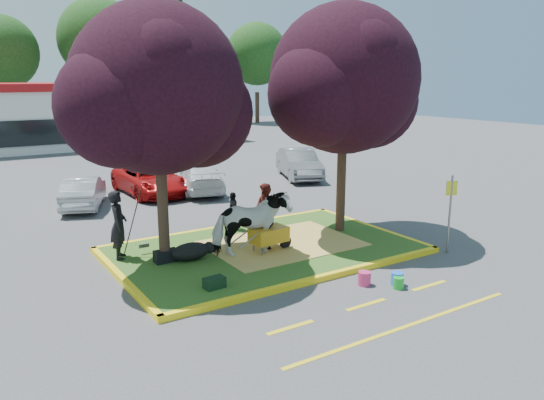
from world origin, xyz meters
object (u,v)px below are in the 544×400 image
wheelbarrow (269,235)px  bucket_green (398,283)px  handler (118,225)px  calf (191,251)px  bucket_blue (397,279)px  car_silver (83,192)px  sign_post (450,206)px  cow (251,224)px  bucket_pink (364,278)px

wheelbarrow → bucket_green: wheelbarrow is taller
handler → calf: bearing=-105.9°
bucket_green → bucket_blue: (0.12, 0.16, 0.02)m
wheelbarrow → car_silver: (-2.89, 8.58, -0.03)m
bucket_green → bucket_blue: size_ratio=0.88×
handler → car_silver: handler is taller
calf → bucket_blue: calf is taller
handler → bucket_green: bearing=-115.2°
bucket_blue → sign_post: bearing=18.0°
cow → calf: 1.74m
wheelbarrow → sign_post: 5.07m
bucket_pink → bucket_blue: bearing=-32.9°
sign_post → bucket_blue: 3.29m
sign_post → calf: bearing=179.7°
bucket_green → bucket_pink: bucket_pink is taller
handler → bucket_blue: handler is taller
handler → bucket_pink: size_ratio=5.50×
handler → sign_post: 8.99m
cow → bucket_blue: bearing=-139.6°
wheelbarrow → bucket_green: 3.81m
bucket_blue → car_silver: car_silver is taller
cow → car_silver: size_ratio=0.57×
handler → wheelbarrow: (3.61, -1.68, -0.44)m
cow → bucket_pink: (1.38, -2.95, -0.85)m
bucket_green → handler: bearing=133.6°
calf → wheelbarrow: bearing=-17.6°
bucket_green → car_silver: car_silver is taller
cow → calf: (-1.54, 0.52, -0.64)m
bucket_pink → bucket_green: bearing=-48.0°
bucket_green → bucket_blue: bearing=53.2°
wheelbarrow → sign_post: sign_post is taller
bucket_pink → bucket_blue: 0.78m
cow → bucket_pink: 3.37m
bucket_blue → car_silver: bearing=110.1°
cow → sign_post: size_ratio=0.93×
bucket_pink → bucket_blue: bucket_pink is taller
handler → bucket_pink: (4.43, -4.62, -0.90)m
bucket_pink → bucket_blue: size_ratio=1.05×
calf → sign_post: size_ratio=0.48×
sign_post → bucket_pink: 3.80m
calf → car_silver: (-0.80, 8.04, 0.21)m
bucket_green → wheelbarrow: bearing=110.9°
cow → sign_post: sign_post is taller
wheelbarrow → bucket_green: bearing=-75.0°
calf → bucket_blue: 5.29m
cow → bucket_green: bearing=-142.3°
wheelbarrow → bucket_pink: wheelbarrow is taller
handler → bucket_blue: 7.22m
wheelbarrow → bucket_blue: bearing=-72.3°
sign_post → car_silver: 13.21m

